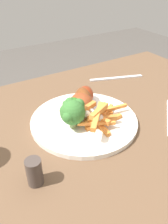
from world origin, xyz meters
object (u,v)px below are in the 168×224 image
object	(u,v)px
carrot_fries_pile	(99,116)
fork	(116,78)
broccoli_floret_middle	(72,111)
broccoli_floret_back	(74,109)
dinner_plate	(84,120)
chicken_drumstick_extra	(82,103)
broccoli_floret_front	(74,107)
chicken_drumstick_near	(83,99)
dining_table	(102,161)
chicken_drumstick_far	(85,97)
pepper_shaker	(34,172)

from	to	relation	value
carrot_fries_pile	fork	distance (m)	0.29
broccoli_floret_middle	broccoli_floret_back	xyz separation A→B (m)	(0.01, 0.01, -0.00)
dinner_plate	chicken_drumstick_extra	xyz separation A→B (m)	(0.02, 0.03, 0.03)
broccoli_floret_middle	broccoli_floret_front	bearing A→B (deg)	47.35
chicken_drumstick_near	fork	xyz separation A→B (m)	(0.21, 0.11, -0.03)
dining_table	fork	size ratio (longest dim) A/B	5.36
chicken_drumstick_far	chicken_drumstick_extra	xyz separation A→B (m)	(-0.02, -0.03, 0.00)
chicken_drumstick_extra	fork	bearing A→B (deg)	30.52
chicken_drumstick_near	chicken_drumstick_extra	size ratio (longest dim) A/B	1.01
broccoli_floret_middle	fork	xyz separation A→B (m)	(0.27, 0.17, -0.05)
dining_table	fork	xyz separation A→B (m)	(0.20, 0.21, 0.12)
chicken_drumstick_extra	pepper_shaker	distance (m)	0.24
chicken_drumstick_extra	chicken_drumstick_near	bearing A→B (deg)	52.60
dinner_plate	broccoli_floret_back	distance (m)	0.06
broccoli_floret_back	fork	distance (m)	0.32
dining_table	broccoli_floret_back	size ratio (longest dim) A/B	16.19
broccoli_floret_back	fork	world-z (taller)	broccoli_floret_back
broccoli_floret_front	broccoli_floret_back	bearing A→B (deg)	-126.99
broccoli_floret_back	chicken_drumstick_extra	world-z (taller)	broccoli_floret_back
broccoli_floret_middle	chicken_drumstick_extra	size ratio (longest dim) A/B	0.58
dining_table	carrot_fries_pile	size ratio (longest dim) A/B	6.55
broccoli_floret_back	fork	bearing A→B (deg)	31.96
chicken_drumstick_extra	pepper_shaker	size ratio (longest dim) A/B	2.18
broccoli_floret_middle	chicken_drumstick_near	size ratio (longest dim) A/B	0.57
broccoli_floret_middle	broccoli_floret_back	bearing A→B (deg)	43.03
broccoli_floret_back	broccoli_floret_front	bearing A→B (deg)	53.01
broccoli_floret_back	chicken_drumstick_far	size ratio (longest dim) A/B	0.52
broccoli_floret_middle	fork	bearing A→B (deg)	32.35
chicken_drumstick_far	dinner_plate	bearing A→B (deg)	-123.84
chicken_drumstick_far	chicken_drumstick_near	bearing A→B (deg)	-141.08
broccoli_floret_front	pepper_shaker	bearing A→B (deg)	-142.10
dining_table	broccoli_floret_middle	xyz separation A→B (m)	(-0.07, 0.03, 0.17)
carrot_fries_pile	fork	bearing A→B (deg)	42.51
dining_table	dinner_plate	distance (m)	0.14
chicken_drumstick_far	fork	xyz separation A→B (m)	(0.20, 0.10, -0.03)
dinner_plate	pepper_shaker	bearing A→B (deg)	-147.09
chicken_drumstick_far	broccoli_floret_back	bearing A→B (deg)	-138.55
broccoli_floret_front	broccoli_floret_middle	xyz separation A→B (m)	(-0.01, -0.01, 0.00)
broccoli_floret_middle	fork	distance (m)	0.33
broccoli_floret_back	chicken_drumstick_extra	size ratio (longest dim) A/B	0.51
chicken_drumstick_far	dining_table	bearing A→B (deg)	-94.48
dining_table	broccoli_floret_middle	bearing A→B (deg)	156.11
dining_table	pepper_shaker	size ratio (longest dim) A/B	18.17
broccoli_floret_front	chicken_drumstick_extra	bearing A→B (deg)	35.55
dining_table	chicken_drumstick_extra	bearing A→B (deg)	101.34
dinner_plate	fork	size ratio (longest dim) A/B	1.42
dining_table	chicken_drumstick_far	xyz separation A→B (m)	(0.01, 0.10, 0.15)
dinner_plate	fork	bearing A→B (deg)	34.58
broccoli_floret_front	fork	bearing A→B (deg)	31.37
broccoli_floret_front	dining_table	bearing A→B (deg)	-38.98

